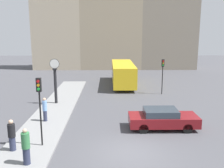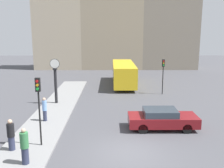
{
  "view_description": "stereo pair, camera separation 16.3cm",
  "coord_description": "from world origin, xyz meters",
  "px_view_note": "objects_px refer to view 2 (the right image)",
  "views": [
    {
      "loc": [
        -1.16,
        -12.55,
        6.36
      ],
      "look_at": [
        -0.87,
        8.12,
        2.14
      ],
      "focal_mm": 40.0,
      "sensor_mm": 36.0,
      "label": 1
    },
    {
      "loc": [
        -0.99,
        -12.55,
        6.36
      ],
      "look_at": [
        -0.87,
        8.12,
        2.14
      ],
      "focal_mm": 40.0,
      "sensor_mm": 36.0,
      "label": 2
    }
  ],
  "objects_px": {
    "bus_distant": "(123,73)",
    "pedestrian_green_hoodie": "(25,146)",
    "sedan_car": "(162,119)",
    "pedestrian_blue_stripe": "(45,109)",
    "traffic_light_near": "(39,98)",
    "traffic_light_far": "(163,69)",
    "street_clock": "(55,80)",
    "pedestrian_black_jacket": "(11,135)"
  },
  "relations": [
    {
      "from": "bus_distant",
      "to": "pedestrian_green_hoodie",
      "type": "bearing_deg",
      "value": -106.38
    },
    {
      "from": "traffic_light_near",
      "to": "traffic_light_far",
      "type": "height_order",
      "value": "traffic_light_near"
    },
    {
      "from": "traffic_light_near",
      "to": "pedestrian_black_jacket",
      "type": "height_order",
      "value": "traffic_light_near"
    },
    {
      "from": "bus_distant",
      "to": "pedestrian_green_hoodie",
      "type": "height_order",
      "value": "bus_distant"
    },
    {
      "from": "street_clock",
      "to": "pedestrian_green_hoodie",
      "type": "distance_m",
      "value": 10.93
    },
    {
      "from": "traffic_light_near",
      "to": "sedan_car",
      "type": "bearing_deg",
      "value": 20.44
    },
    {
      "from": "traffic_light_far",
      "to": "pedestrian_blue_stripe",
      "type": "xyz_separation_m",
      "value": [
        -10.25,
        -8.53,
        -1.64
      ]
    },
    {
      "from": "sedan_car",
      "to": "traffic_light_far",
      "type": "distance_m",
      "value": 10.15
    },
    {
      "from": "traffic_light_far",
      "to": "street_clock",
      "type": "distance_m",
      "value": 11.1
    },
    {
      "from": "traffic_light_far",
      "to": "pedestrian_black_jacket",
      "type": "distance_m",
      "value": 17.12
    },
    {
      "from": "bus_distant",
      "to": "pedestrian_blue_stripe",
      "type": "height_order",
      "value": "bus_distant"
    },
    {
      "from": "sedan_car",
      "to": "traffic_light_near",
      "type": "bearing_deg",
      "value": -159.56
    },
    {
      "from": "street_clock",
      "to": "pedestrian_green_hoodie",
      "type": "height_order",
      "value": "street_clock"
    },
    {
      "from": "traffic_light_far",
      "to": "pedestrian_blue_stripe",
      "type": "distance_m",
      "value": 13.43
    },
    {
      "from": "traffic_light_near",
      "to": "pedestrian_green_hoodie",
      "type": "xyz_separation_m",
      "value": [
        -0.2,
        -2.07,
        -1.87
      ]
    },
    {
      "from": "traffic_light_near",
      "to": "pedestrian_blue_stripe",
      "type": "relative_size",
      "value": 2.23
    },
    {
      "from": "sedan_car",
      "to": "bus_distant",
      "type": "xyz_separation_m",
      "value": [
        -1.86,
        14.73,
        0.84
      ]
    },
    {
      "from": "traffic_light_far",
      "to": "pedestrian_blue_stripe",
      "type": "bearing_deg",
      "value": -140.22
    },
    {
      "from": "sedan_car",
      "to": "traffic_light_far",
      "type": "bearing_deg",
      "value": 78.3
    },
    {
      "from": "street_clock",
      "to": "pedestrian_blue_stripe",
      "type": "height_order",
      "value": "street_clock"
    },
    {
      "from": "sedan_car",
      "to": "pedestrian_blue_stripe",
      "type": "bearing_deg",
      "value": 171.53
    },
    {
      "from": "traffic_light_near",
      "to": "street_clock",
      "type": "xyz_separation_m",
      "value": [
        -1.0,
        8.76,
        -0.67
      ]
    },
    {
      "from": "traffic_light_far",
      "to": "pedestrian_green_hoodie",
      "type": "xyz_separation_m",
      "value": [
        -9.63,
        -14.59,
        -1.62
      ]
    },
    {
      "from": "pedestrian_blue_stripe",
      "to": "bus_distant",
      "type": "bearing_deg",
      "value": 64.78
    },
    {
      "from": "pedestrian_green_hoodie",
      "to": "pedestrian_blue_stripe",
      "type": "distance_m",
      "value": 6.09
    },
    {
      "from": "pedestrian_blue_stripe",
      "to": "traffic_light_near",
      "type": "bearing_deg",
      "value": -78.54
    },
    {
      "from": "sedan_car",
      "to": "pedestrian_green_hoodie",
      "type": "bearing_deg",
      "value": -147.57
    },
    {
      "from": "bus_distant",
      "to": "traffic_light_far",
      "type": "bearing_deg",
      "value": -52.03
    },
    {
      "from": "sedan_car",
      "to": "street_clock",
      "type": "distance_m",
      "value": 10.45
    },
    {
      "from": "bus_distant",
      "to": "street_clock",
      "type": "xyz_separation_m",
      "value": [
        -6.56,
        -8.74,
        0.69
      ]
    },
    {
      "from": "bus_distant",
      "to": "traffic_light_near",
      "type": "xyz_separation_m",
      "value": [
        -5.55,
        -17.5,
        1.36
      ]
    },
    {
      "from": "street_clock",
      "to": "pedestrian_blue_stripe",
      "type": "relative_size",
      "value": 2.32
    },
    {
      "from": "traffic_light_near",
      "to": "street_clock",
      "type": "height_order",
      "value": "street_clock"
    },
    {
      "from": "traffic_light_near",
      "to": "street_clock",
      "type": "relative_size",
      "value": 0.97
    },
    {
      "from": "street_clock",
      "to": "pedestrian_black_jacket",
      "type": "xyz_separation_m",
      "value": [
        -0.43,
        -9.36,
        -1.24
      ]
    },
    {
      "from": "street_clock",
      "to": "pedestrian_blue_stripe",
      "type": "bearing_deg",
      "value": -87.69
    },
    {
      "from": "sedan_car",
      "to": "pedestrian_green_hoodie",
      "type": "relative_size",
      "value": 2.53
    },
    {
      "from": "street_clock",
      "to": "bus_distant",
      "type": "bearing_deg",
      "value": 53.13
    },
    {
      "from": "sedan_car",
      "to": "traffic_light_far",
      "type": "relative_size",
      "value": 1.24
    },
    {
      "from": "traffic_light_near",
      "to": "traffic_light_far",
      "type": "distance_m",
      "value": 15.68
    },
    {
      "from": "pedestrian_green_hoodie",
      "to": "bus_distant",
      "type": "bearing_deg",
      "value": 73.62
    },
    {
      "from": "pedestrian_blue_stripe",
      "to": "pedestrian_green_hoodie",
      "type": "bearing_deg",
      "value": -84.24
    }
  ]
}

